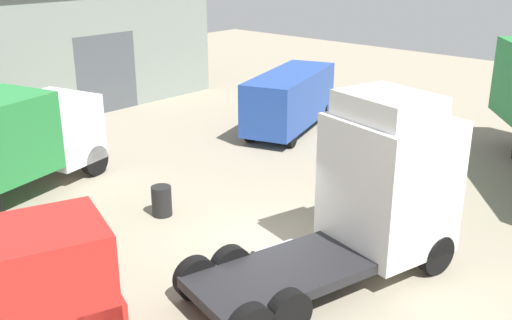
{
  "coord_description": "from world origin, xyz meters",
  "views": [
    {
      "loc": [
        -10.53,
        -9.32,
        7.38
      ],
      "look_at": [
        1.36,
        1.44,
        1.6
      ],
      "focal_mm": 42.0,
      "sensor_mm": 36.0,
      "label": 1
    }
  ],
  "objects_px": {
    "delivery_van_blue": "(291,98)",
    "oil_drum": "(162,201)",
    "tractor_unit_white": "(374,189)",
    "traffic_cone": "(380,175)"
  },
  "relations": [
    {
      "from": "tractor_unit_white",
      "to": "traffic_cone",
      "type": "height_order",
      "value": "tractor_unit_white"
    },
    {
      "from": "delivery_van_blue",
      "to": "oil_drum",
      "type": "relative_size",
      "value": 7.06
    },
    {
      "from": "traffic_cone",
      "to": "delivery_van_blue",
      "type": "bearing_deg",
      "value": 65.4
    },
    {
      "from": "tractor_unit_white",
      "to": "delivery_van_blue",
      "type": "xyz_separation_m",
      "value": [
        7.66,
        8.65,
        -0.67
      ]
    },
    {
      "from": "oil_drum",
      "to": "traffic_cone",
      "type": "xyz_separation_m",
      "value": [
        6.43,
        -3.34,
        -0.19
      ]
    },
    {
      "from": "oil_drum",
      "to": "traffic_cone",
      "type": "relative_size",
      "value": 1.6
    },
    {
      "from": "oil_drum",
      "to": "delivery_van_blue",
      "type": "bearing_deg",
      "value": 16.14
    },
    {
      "from": "traffic_cone",
      "to": "tractor_unit_white",
      "type": "bearing_deg",
      "value": -151.56
    },
    {
      "from": "tractor_unit_white",
      "to": "oil_drum",
      "type": "height_order",
      "value": "tractor_unit_white"
    },
    {
      "from": "tractor_unit_white",
      "to": "delivery_van_blue",
      "type": "relative_size",
      "value": 1.09
    }
  ]
}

